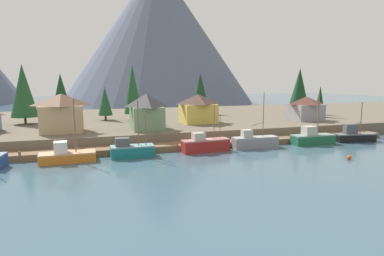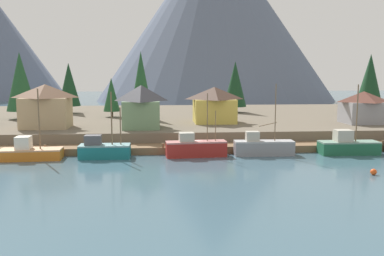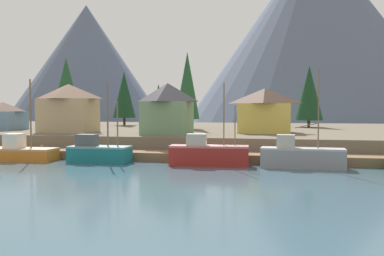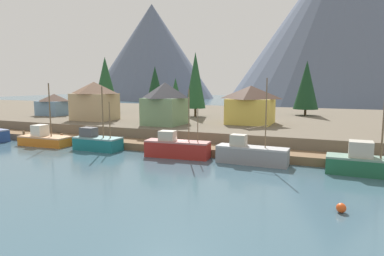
% 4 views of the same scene
% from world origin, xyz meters
% --- Properties ---
extents(ground_plane, '(400.00, 400.00, 1.00)m').
position_xyz_m(ground_plane, '(0.00, 20.00, -0.50)').
color(ground_plane, '#3D5B6B').
extents(dock, '(80.00, 4.00, 1.60)m').
position_xyz_m(dock, '(0.00, 1.99, 0.50)').
color(dock, brown).
rests_on(dock, ground_plane).
extents(shoreline_bank, '(400.00, 56.00, 2.50)m').
position_xyz_m(shoreline_bank, '(0.00, 32.00, 1.25)').
color(shoreline_bank, '#665B4C').
rests_on(shoreline_bank, ground_plane).
extents(mountain_west_peak, '(78.69, 78.69, 58.77)m').
position_xyz_m(mountain_west_peak, '(-89.78, 152.91, 29.39)').
color(mountain_west_peak, slate).
rests_on(mountain_west_peak, ground_plane).
extents(mountain_central_peak, '(103.42, 103.42, 74.98)m').
position_xyz_m(mountain_central_peak, '(20.65, 128.48, 37.49)').
color(mountain_central_peak, slate).
rests_on(mountain_central_peak, ground_plane).
extents(fishing_boat_orange, '(7.97, 3.29, 9.31)m').
position_xyz_m(fishing_boat_orange, '(-21.44, -1.80, 0.97)').
color(fishing_boat_orange, '#CC6B1E').
rests_on(fishing_boat_orange, ground_plane).
extents(fishing_boat_teal, '(6.72, 2.84, 8.85)m').
position_xyz_m(fishing_boat_teal, '(-11.93, -1.56, 1.12)').
color(fishing_boat_teal, '#196B70').
rests_on(fishing_boat_teal, ground_plane).
extents(fishing_boat_red, '(8.33, 2.85, 8.62)m').
position_xyz_m(fishing_boat_red, '(0.38, -1.55, 1.22)').
color(fishing_boat_red, maroon).
rests_on(fishing_boat_red, ground_plane).
extents(fishing_boat_grey, '(8.25, 2.47, 9.85)m').
position_xyz_m(fishing_boat_grey, '(9.81, -1.34, 1.16)').
color(fishing_boat_grey, gray).
rests_on(fishing_boat_grey, ground_plane).
extents(house_yellow, '(7.59, 7.12, 6.40)m').
position_xyz_m(house_yellow, '(5.46, 16.86, 5.77)').
color(house_yellow, gold).
rests_on(house_yellow, shoreline_bank).
extents(house_green, '(6.13, 7.09, 6.93)m').
position_xyz_m(house_green, '(-7.29, 10.33, 6.05)').
color(house_green, '#6B8E66').
rests_on(house_green, shoreline_bank).
extents(house_blue, '(6.18, 5.82, 4.56)m').
position_xyz_m(house_blue, '(-37.03, 16.14, 4.83)').
color(house_blue, '#6689A8').
rests_on(house_blue, shoreline_bank).
extents(house_tan, '(7.72, 5.96, 7.06)m').
position_xyz_m(house_tan, '(-22.68, 11.55, 6.11)').
color(house_tan, tan).
rests_on(house_tan, shoreline_bank).
extents(conifer_mid_left, '(5.20, 5.20, 11.57)m').
position_xyz_m(conifer_mid_left, '(12.84, 36.34, 8.95)').
color(conifer_mid_left, '#4C3823').
rests_on(conifer_mid_left, shoreline_bank).
extents(conifer_mid_right, '(3.38, 3.38, 7.96)m').
position_xyz_m(conifer_mid_right, '(-14.02, 28.40, 7.05)').
color(conifer_mid_right, '#4C3823').
rests_on(conifer_mid_right, shoreline_bank).
extents(conifer_back_left, '(5.57, 5.57, 12.92)m').
position_xyz_m(conifer_back_left, '(-31.09, 26.16, 9.74)').
color(conifer_back_left, '#4C3823').
rests_on(conifer_back_left, shoreline_bank).
extents(conifer_back_right, '(4.17, 4.17, 13.10)m').
position_xyz_m(conifer_back_right, '(-7.87, 24.95, 9.90)').
color(conifer_back_right, '#4C3823').
rests_on(conifer_back_right, shoreline_bank).
extents(conifer_centre, '(4.78, 4.78, 11.19)m').
position_xyz_m(conifer_centre, '(-24.32, 37.72, 8.89)').
color(conifer_centre, '#4C3823').
rests_on(conifer_centre, shoreline_bank).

